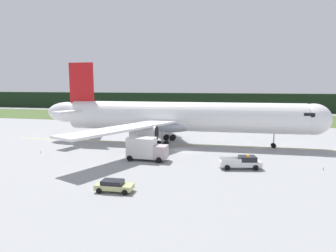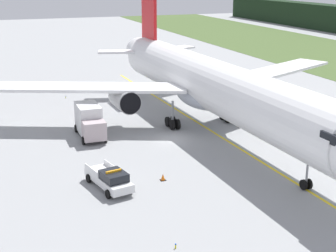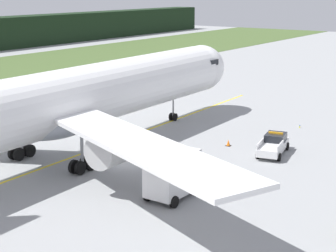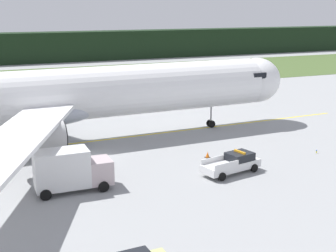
{
  "view_description": "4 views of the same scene",
  "coord_description": "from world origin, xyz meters",
  "px_view_note": "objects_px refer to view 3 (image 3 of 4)",
  "views": [
    {
      "loc": [
        9.65,
        -51.5,
        11.68
      ],
      "look_at": [
        -3.29,
        3.68,
        3.82
      ],
      "focal_mm": 31.73,
      "sensor_mm": 36.0,
      "label": 1
    },
    {
      "loc": [
        48.96,
        -18.62,
        17.65
      ],
      "look_at": [
        4.38,
        -2.04,
        3.03
      ],
      "focal_mm": 53.34,
      "sensor_mm": 36.0,
      "label": 2
    },
    {
      "loc": [
        -38.27,
        -30.87,
        15.63
      ],
      "look_at": [
        5.06,
        -1.08,
        2.63
      ],
      "focal_mm": 60.81,
      "sensor_mm": 36.0,
      "label": 3
    },
    {
      "loc": [
        -10.79,
        -44.85,
        14.84
      ],
      "look_at": [
        6.83,
        -2.99,
        3.22
      ],
      "focal_mm": 50.39,
      "sensor_mm": 36.0,
      "label": 4
    }
  ],
  "objects_px": {
    "apron_cone": "(228,143)",
    "ops_pickup_truck": "(274,144)",
    "airliner": "(70,101)",
    "catering_truck": "(178,172)"
  },
  "relations": [
    {
      "from": "airliner",
      "to": "ops_pickup_truck",
      "type": "height_order",
      "value": "airliner"
    },
    {
      "from": "airliner",
      "to": "catering_truck",
      "type": "distance_m",
      "value": 14.41
    },
    {
      "from": "catering_truck",
      "to": "ops_pickup_truck",
      "type": "bearing_deg",
      "value": -5.32
    },
    {
      "from": "airliner",
      "to": "catering_truck",
      "type": "height_order",
      "value": "airliner"
    },
    {
      "from": "ops_pickup_truck",
      "to": "catering_truck",
      "type": "bearing_deg",
      "value": 174.68
    },
    {
      "from": "catering_truck",
      "to": "apron_cone",
      "type": "height_order",
      "value": "catering_truck"
    },
    {
      "from": "apron_cone",
      "to": "ops_pickup_truck",
      "type": "bearing_deg",
      "value": -89.14
    },
    {
      "from": "airliner",
      "to": "ops_pickup_truck",
      "type": "bearing_deg",
      "value": -51.93
    },
    {
      "from": "catering_truck",
      "to": "airliner",
      "type": "bearing_deg",
      "value": 78.61
    },
    {
      "from": "airliner",
      "to": "apron_cone",
      "type": "xyz_separation_m",
      "value": [
        11.71,
        -10.2,
        -5.1
      ]
    }
  ]
}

